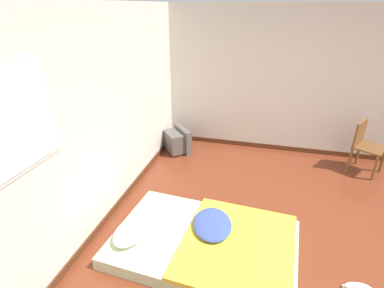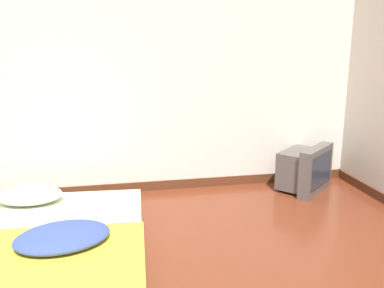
% 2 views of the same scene
% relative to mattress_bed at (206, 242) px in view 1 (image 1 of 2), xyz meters
% --- Properties ---
extents(ground_plane, '(20.00, 20.00, 0.00)m').
position_rel_mattress_bed_xyz_m(ground_plane, '(0.22, -1.33, -0.11)').
color(ground_plane, maroon).
extents(wall_back, '(7.81, 0.08, 2.60)m').
position_rel_mattress_bed_xyz_m(wall_back, '(0.21, 1.39, 1.19)').
color(wall_back, silver).
rests_on(wall_back, ground_plane).
extents(wall_right, '(0.08, 7.79, 2.60)m').
position_rel_mattress_bed_xyz_m(wall_right, '(2.95, -1.33, 1.18)').
color(wall_right, silver).
rests_on(wall_right, ground_plane).
extents(mattress_bed, '(1.49, 2.13, 0.29)m').
position_rel_mattress_bed_xyz_m(mattress_bed, '(0.00, 0.00, 0.00)').
color(mattress_bed, beige).
rests_on(mattress_bed, ground_plane).
extents(crt_tv, '(0.63, 0.62, 0.45)m').
position_rel_mattress_bed_xyz_m(crt_tv, '(2.36, 1.06, 0.11)').
color(crt_tv, '#56514C').
rests_on(crt_tv, ground_plane).
extents(wooden_chair, '(0.59, 0.59, 0.86)m').
position_rel_mattress_bed_xyz_m(wooden_chair, '(2.46, -2.12, 0.40)').
color(wooden_chair, brown).
rests_on(wooden_chair, ground_plane).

